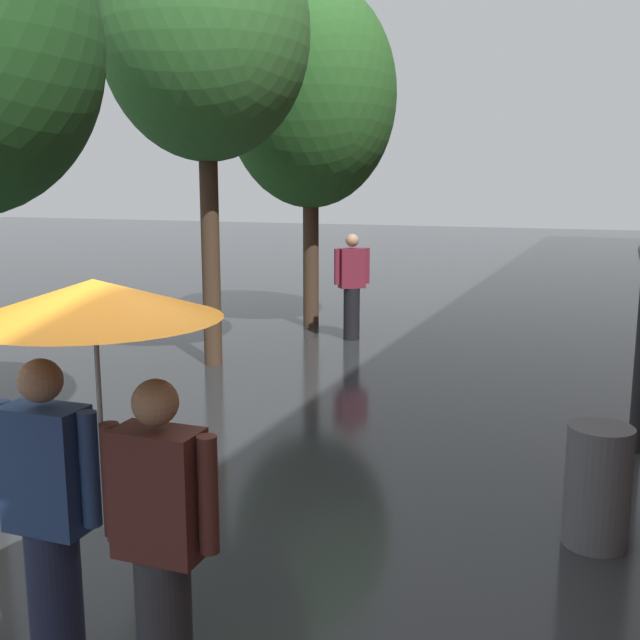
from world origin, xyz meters
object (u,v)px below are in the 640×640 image
(street_tree_2, at_px, (311,96))
(couple_under_umbrella, at_px, (99,424))
(litter_bin, at_px, (597,486))
(street_tree_1, at_px, (205,33))
(pedestrian_walking_midground, at_px, (352,284))

(street_tree_2, distance_m, couple_under_umbrella, 9.91)
(couple_under_umbrella, relative_size, litter_bin, 2.41)
(street_tree_1, distance_m, litter_bin, 7.37)
(street_tree_2, xyz_separation_m, couple_under_umbrella, (2.76, -9.18, -2.51))
(street_tree_1, bearing_deg, street_tree_2, 86.39)
(street_tree_2, xyz_separation_m, litter_bin, (4.89, -6.65, -3.47))
(street_tree_2, height_order, litter_bin, street_tree_2)
(street_tree_1, relative_size, litter_bin, 7.09)
(street_tree_1, distance_m, street_tree_2, 3.11)
(street_tree_1, bearing_deg, litter_bin, -35.23)
(couple_under_umbrella, xyz_separation_m, litter_bin, (2.13, 2.52, -0.96))
(couple_under_umbrella, bearing_deg, street_tree_2, 106.73)
(street_tree_1, distance_m, couple_under_umbrella, 7.41)
(litter_bin, height_order, pedestrian_walking_midground, pedestrian_walking_midground)
(litter_bin, bearing_deg, couple_under_umbrella, -130.21)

